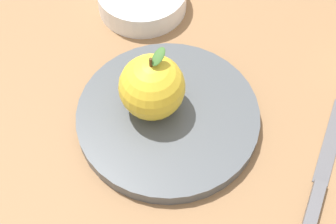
{
  "coord_description": "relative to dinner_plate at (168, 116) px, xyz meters",
  "views": [
    {
      "loc": [
        -0.21,
        -0.23,
        0.51
      ],
      "look_at": [
        -0.02,
        0.03,
        0.02
      ],
      "focal_mm": 51.57,
      "sensor_mm": 36.0,
      "label": 1
    }
  ],
  "objects": [
    {
      "name": "knife",
      "position": [
        0.1,
        -0.17,
        -0.01
      ],
      "size": [
        0.18,
        0.12,
        0.01
      ],
      "color": "#59595E",
      "rests_on": "ground_plane"
    },
    {
      "name": "ground_plane",
      "position": [
        0.02,
        -0.03,
        -0.01
      ],
      "size": [
        2.4,
        2.4,
        0.0
      ],
      "primitive_type": "plane",
      "color": "olive"
    },
    {
      "name": "dinner_plate",
      "position": [
        0.0,
        0.0,
        0.0
      ],
      "size": [
        0.22,
        0.22,
        0.02
      ],
      "color": "#4C5156",
      "rests_on": "ground_plane"
    },
    {
      "name": "apple",
      "position": [
        -0.01,
        0.02,
        0.05
      ],
      "size": [
        0.08,
        0.08,
        0.09
      ],
      "color": "gold",
      "rests_on": "dinner_plate"
    }
  ]
}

